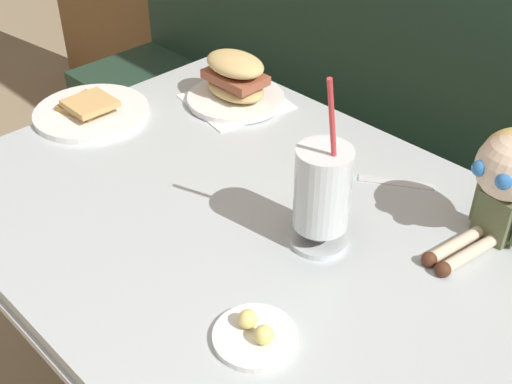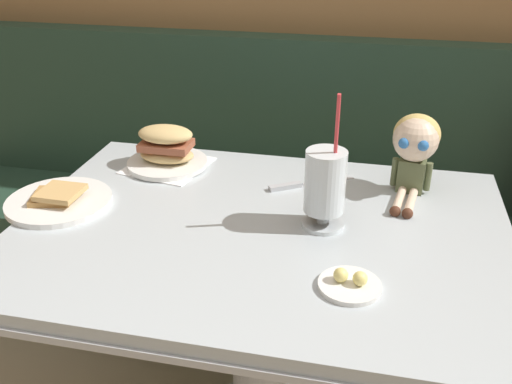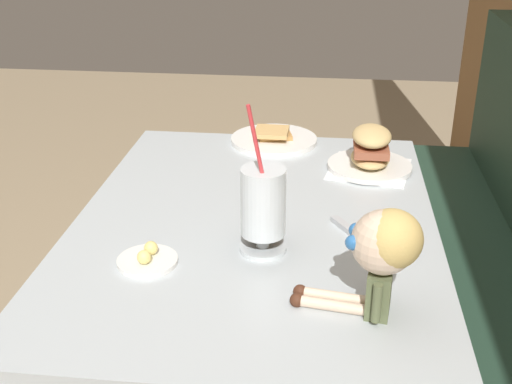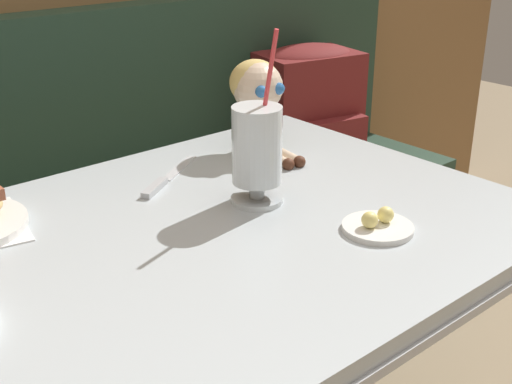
% 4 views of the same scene
% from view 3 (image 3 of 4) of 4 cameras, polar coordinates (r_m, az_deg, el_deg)
% --- Properties ---
extents(diner_table, '(1.11, 0.81, 0.74)m').
position_cam_3_polar(diner_table, '(1.57, -0.08, -8.78)').
color(diner_table, '#B2BCC1').
rests_on(diner_table, ground).
extents(toast_plate, '(0.25, 0.25, 0.04)m').
position_cam_3_polar(toast_plate, '(1.92, 1.54, 4.68)').
color(toast_plate, white).
rests_on(toast_plate, diner_table).
extents(milkshake_glass, '(0.10, 0.10, 0.31)m').
position_cam_3_polar(milkshake_glass, '(1.30, 0.63, -1.28)').
color(milkshake_glass, silver).
rests_on(milkshake_glass, diner_table).
extents(sandwich_plate, '(0.23, 0.23, 0.12)m').
position_cam_3_polar(sandwich_plate, '(1.74, 9.90, 3.35)').
color(sandwich_plate, white).
rests_on(sandwich_plate, diner_table).
extents(butter_saucer, '(0.12, 0.12, 0.04)m').
position_cam_3_polar(butter_saucer, '(1.32, -9.39, -5.74)').
color(butter_saucer, white).
rests_on(butter_saucer, diner_table).
extents(butter_knife, '(0.21, 0.14, 0.01)m').
position_cam_3_polar(butter_knife, '(1.42, 8.42, -3.56)').
color(butter_knife, silver).
rests_on(butter_knife, diner_table).
extents(seated_doll, '(0.13, 0.23, 0.20)m').
position_cam_3_polar(seated_doll, '(1.11, 10.96, -4.79)').
color(seated_doll, '#5B6642').
rests_on(seated_doll, diner_table).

